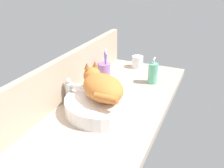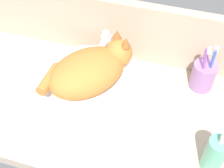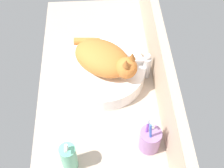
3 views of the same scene
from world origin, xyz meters
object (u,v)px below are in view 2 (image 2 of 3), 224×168
soap_dispenser (215,154)px  faucet (105,46)px  sink_basin (89,91)px  cat (90,70)px  toothbrush_cup (203,75)px

soap_dispenser → faucet: bearing=142.2°
sink_basin → faucet: size_ratio=2.70×
faucet → soap_dispenser: soap_dispenser is taller
cat → soap_dispenser: 42.63cm
sink_basin → toothbrush_cup: bearing=24.5°
sink_basin → soap_dispenser: soap_dispenser is taller
faucet → soap_dispenser: size_ratio=0.88×
sink_basin → cat: (0.77, 1.13, 9.15)cm
cat → toothbrush_cup: size_ratio=1.62×
toothbrush_cup → faucet: bearing=176.6°
toothbrush_cup → soap_dispenser: bearing=-78.9°
sink_basin → faucet: 18.35cm
faucet → toothbrush_cup: 34.67cm
faucet → toothbrush_cup: bearing=-3.4°
cat → toothbrush_cup: 37.71cm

